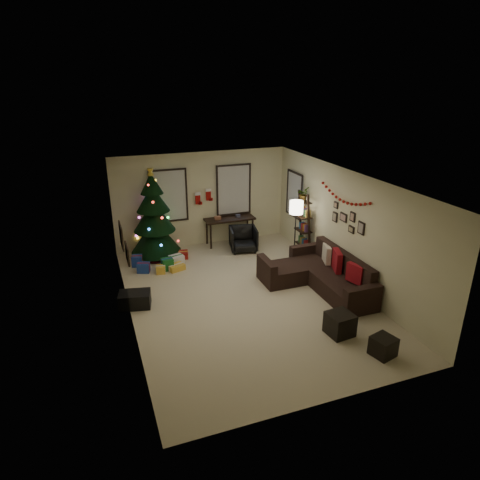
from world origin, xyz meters
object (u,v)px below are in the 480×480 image
object	(u,v)px
sofa	(320,275)
desk_chair	(243,239)
bookshelf	(304,226)
christmas_tree	(154,220)
desk	(230,221)

from	to	relation	value
sofa	desk_chair	xyz separation A→B (m)	(-0.93, 2.67, 0.07)
desk_chair	bookshelf	world-z (taller)	bookshelf
sofa	bookshelf	world-z (taller)	bookshelf
christmas_tree	desk_chair	xyz separation A→B (m)	(2.38, -0.48, -0.70)
sofa	christmas_tree	bearing A→B (deg)	136.41
christmas_tree	desk_chair	distance (m)	2.53
desk_chair	sofa	bearing A→B (deg)	-59.42
desk	bookshelf	bearing A→B (deg)	-45.72
sofa	bookshelf	distance (m)	1.88
sofa	desk_chair	size ratio (longest dim) A/B	3.83
sofa	bookshelf	bearing A→B (deg)	75.28
desk	desk_chair	distance (m)	0.76
christmas_tree	bookshelf	xyz separation A→B (m)	(3.76, -1.43, -0.16)
sofa	bookshelf	size ratio (longest dim) A/B	1.45
christmas_tree	desk	size ratio (longest dim) A/B	1.73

